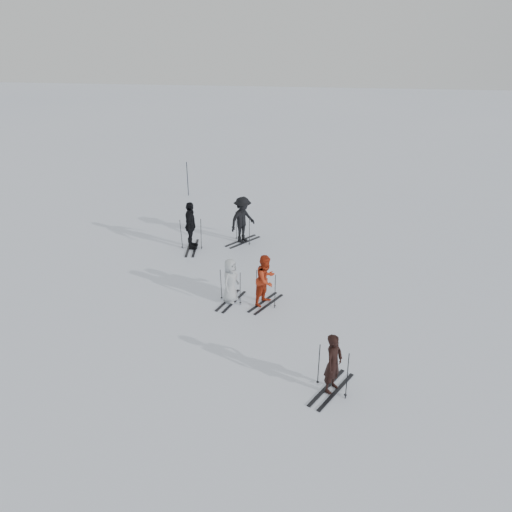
{
  "coord_description": "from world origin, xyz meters",
  "views": [
    {
      "loc": [
        2.17,
        -15.12,
        8.71
      ],
      "look_at": [
        0.0,
        1.0,
        1.0
      ],
      "focal_mm": 35.0,
      "sensor_mm": 36.0,
      "label": 1
    }
  ],
  "objects_px": {
    "skier_uphill_left": "(191,226)",
    "skier_uphill_far": "(243,220)",
    "piste_marker": "(188,179)",
    "skier_grey": "(230,281)",
    "skier_red": "(266,281)",
    "skier_near_dark": "(333,364)"
  },
  "relations": [
    {
      "from": "skier_near_dark",
      "to": "skier_uphill_far",
      "type": "xyz_separation_m",
      "value": [
        -3.79,
        9.18,
        0.17
      ]
    },
    {
      "from": "skier_uphill_left",
      "to": "skier_uphill_far",
      "type": "relative_size",
      "value": 1.0
    },
    {
      "from": "skier_grey",
      "to": "skier_uphill_left",
      "type": "xyz_separation_m",
      "value": [
        -2.41,
        4.1,
        0.23
      ]
    },
    {
      "from": "skier_red",
      "to": "skier_uphill_left",
      "type": "relative_size",
      "value": 0.88
    },
    {
      "from": "skier_uphill_left",
      "to": "skier_uphill_far",
      "type": "distance_m",
      "value": 2.24
    },
    {
      "from": "skier_near_dark",
      "to": "skier_uphill_left",
      "type": "distance_m",
      "value": 10.05
    },
    {
      "from": "skier_uphill_left",
      "to": "skier_uphill_far",
      "type": "xyz_separation_m",
      "value": [
        2.02,
        0.97,
        -0.0
      ]
    },
    {
      "from": "skier_near_dark",
      "to": "skier_red",
      "type": "distance_m",
      "value": 4.67
    },
    {
      "from": "skier_uphill_left",
      "to": "skier_uphill_far",
      "type": "bearing_deg",
      "value": -71.63
    },
    {
      "from": "skier_red",
      "to": "skier_uphill_far",
      "type": "bearing_deg",
      "value": 46.09
    },
    {
      "from": "skier_near_dark",
      "to": "piste_marker",
      "type": "height_order",
      "value": "piste_marker"
    },
    {
      "from": "skier_near_dark",
      "to": "skier_red",
      "type": "height_order",
      "value": "skier_red"
    },
    {
      "from": "skier_red",
      "to": "skier_uphill_left",
      "type": "distance_m",
      "value": 5.45
    },
    {
      "from": "skier_near_dark",
      "to": "skier_red",
      "type": "bearing_deg",
      "value": 57.79
    },
    {
      "from": "skier_red",
      "to": "piste_marker",
      "type": "distance_m",
      "value": 12.23
    },
    {
      "from": "skier_red",
      "to": "skier_uphill_left",
      "type": "bearing_deg",
      "value": 70.12
    },
    {
      "from": "skier_near_dark",
      "to": "skier_grey",
      "type": "xyz_separation_m",
      "value": [
        -3.4,
        4.11,
        -0.05
      ]
    },
    {
      "from": "skier_near_dark",
      "to": "skier_uphill_far",
      "type": "height_order",
      "value": "skier_uphill_far"
    },
    {
      "from": "skier_uphill_left",
      "to": "piste_marker",
      "type": "xyz_separation_m",
      "value": [
        -1.93,
        6.82,
        -0.07
      ]
    },
    {
      "from": "skier_uphill_far",
      "to": "piste_marker",
      "type": "xyz_separation_m",
      "value": [
        -3.96,
        5.85,
        -0.07
      ]
    },
    {
      "from": "skier_near_dark",
      "to": "skier_grey",
      "type": "bearing_deg",
      "value": 69.3
    },
    {
      "from": "skier_red",
      "to": "skier_uphill_left",
      "type": "height_order",
      "value": "skier_uphill_left"
    }
  ]
}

